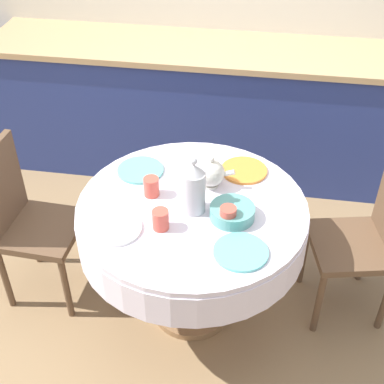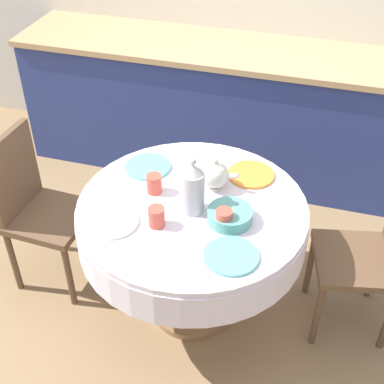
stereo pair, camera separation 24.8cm
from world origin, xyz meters
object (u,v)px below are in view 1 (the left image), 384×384
chair_left (368,234)px  coffee_carafe (194,188)px  chair_right (26,217)px  teapot (211,173)px

chair_left → coffee_carafe: size_ratio=3.18×
coffee_carafe → chair_right: bearing=175.3°
chair_right → teapot: bearing=99.9°
coffee_carafe → teapot: coffee_carafe is taller
chair_right → chair_left: bearing=97.5°
coffee_carafe → teapot: size_ratio=1.59×
chair_left → teapot: bearing=79.6°
chair_left → coffee_carafe: (-0.87, -0.22, 0.36)m
chair_right → coffee_carafe: 0.98m
chair_right → coffee_carafe: coffee_carafe is taller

